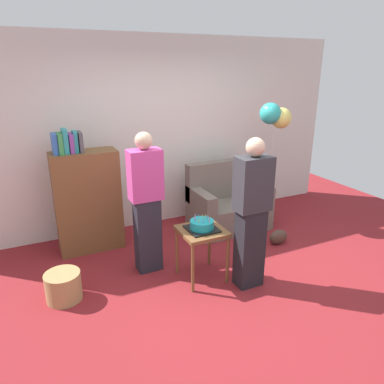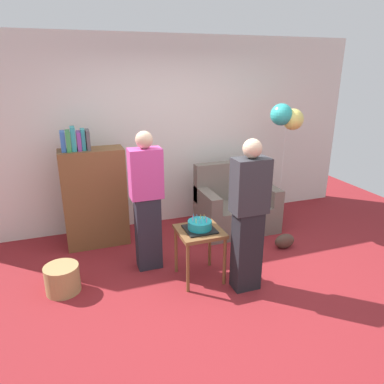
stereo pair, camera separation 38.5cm
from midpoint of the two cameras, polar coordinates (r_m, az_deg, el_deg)
name	(u,v)px [view 2 (the right image)]	position (r m, az deg, el deg)	size (l,w,h in m)	color
ground_plane	(220,289)	(4.04, 7.36, -15.13)	(8.00, 8.00, 0.00)	maroon
wall_back	(166,133)	(5.31, -2.08, 9.29)	(6.00, 0.10, 2.70)	silver
couch	(235,206)	(5.31, 8.99, -2.31)	(1.10, 0.70, 0.96)	#6B6056
bookshelf	(94,196)	(4.78, -13.06, -0.65)	(0.80, 0.36, 1.59)	brown
side_table	(200,237)	(3.96, 4.04, -7.27)	(0.48, 0.48, 0.60)	brown
birthday_cake	(200,226)	(3.90, 4.08, -5.41)	(0.32, 0.32, 0.17)	black
person_blowing_candles	(147,201)	(4.06, -4.51, -1.54)	(0.36, 0.22, 1.63)	#23232D
person_holding_cake	(249,216)	(3.73, 11.92, -3.87)	(0.36, 0.22, 1.63)	black
wicker_basket	(62,279)	(4.07, -17.33, -13.11)	(0.36, 0.36, 0.30)	#A88451
handbag	(284,241)	(4.97, 16.67, -7.52)	(0.28, 0.14, 0.20)	#473328
balloon_bunch	(287,117)	(5.22, 16.95, 11.32)	(0.47, 0.32, 1.80)	silver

